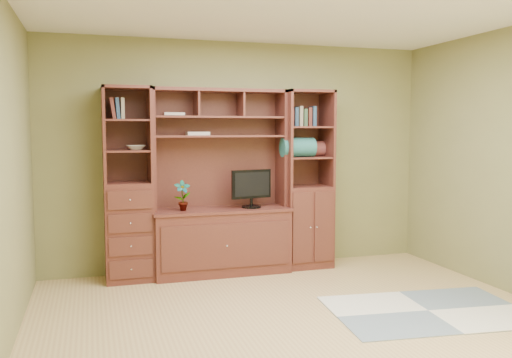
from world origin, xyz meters
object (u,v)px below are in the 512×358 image
object	(u,v)px
center_hutch	(221,182)
monitor	(251,182)
left_tower	(128,184)
right_tower	(306,179)

from	to	relation	value
center_hutch	monitor	size ratio (longest dim) A/B	3.49
left_tower	center_hutch	bearing A→B (deg)	-2.29
center_hutch	right_tower	world-z (taller)	same
center_hutch	right_tower	distance (m)	1.03
center_hutch	monitor	world-z (taller)	center_hutch
left_tower	right_tower	xyz separation A→B (m)	(2.02, 0.00, 0.00)
left_tower	right_tower	distance (m)	2.02
left_tower	monitor	distance (m)	1.34
center_hutch	monitor	xyz separation A→B (m)	(0.34, -0.03, -0.00)
center_hutch	right_tower	size ratio (longest dim) A/B	1.00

